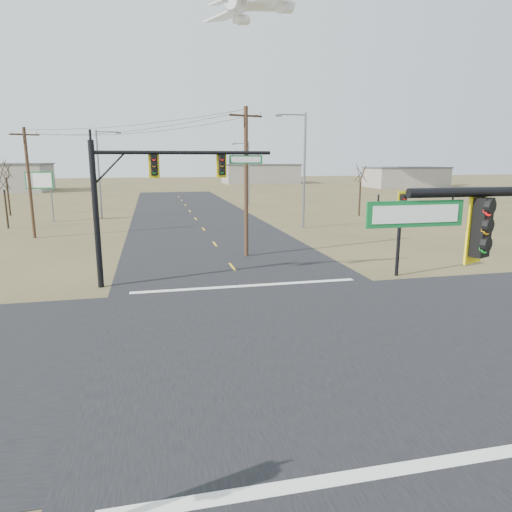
# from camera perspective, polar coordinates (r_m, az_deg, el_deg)

# --- Properties ---
(ground) EXTENTS (320.00, 320.00, 0.00)m
(ground) POSITION_cam_1_polar(r_m,az_deg,el_deg) (17.27, 3.96, -10.43)
(ground) COLOR brown
(ground) RESTS_ON ground
(road_ew) EXTENTS (160.00, 14.00, 0.02)m
(road_ew) POSITION_cam_1_polar(r_m,az_deg,el_deg) (17.26, 3.96, -10.40)
(road_ew) COLOR black
(road_ew) RESTS_ON ground
(road_ns) EXTENTS (14.00, 160.00, 0.02)m
(road_ns) POSITION_cam_1_polar(r_m,az_deg,el_deg) (17.26, 3.96, -10.39)
(road_ns) COLOR black
(road_ns) RESTS_ON ground
(stop_bar_near) EXTENTS (12.00, 0.40, 0.01)m
(stop_bar_near) POSITION_cam_1_polar(r_m,az_deg,el_deg) (11.18, 16.16, -24.39)
(stop_bar_near) COLOR silver
(stop_bar_near) RESTS_ON road_ns
(stop_bar_far) EXTENTS (12.00, 0.40, 0.01)m
(stop_bar_far) POSITION_cam_1_polar(r_m,az_deg,el_deg) (24.15, -1.16, -3.74)
(stop_bar_far) COLOR silver
(stop_bar_far) RESTS_ON road_ns
(mast_arm_far) EXTENTS (9.28, 0.46, 7.52)m
(mast_arm_far) POSITION_cam_1_polar(r_m,az_deg,el_deg) (24.37, -12.83, 8.94)
(mast_arm_far) COLOR black
(mast_arm_far) RESTS_ON ground
(pedestal_signal_ne) EXTENTS (0.61, 0.54, 4.87)m
(pedestal_signal_ne) POSITION_cam_1_polar(r_m,az_deg,el_deg) (26.87, 17.71, 4.82)
(pedestal_signal_ne) COLOR black
(pedestal_signal_ne) RESTS_ON ground
(utility_pole_near) EXTENTS (2.36, 0.85, 9.96)m
(utility_pole_near) POSITION_cam_1_polar(r_m,az_deg,el_deg) (30.97, -1.25, 9.37)
(utility_pole_near) COLOR #47331E
(utility_pole_near) RESTS_ON ground
(utility_pole_far) EXTENTS (2.15, 0.86, 9.15)m
(utility_pole_far) POSITION_cam_1_polar(r_m,az_deg,el_deg) (42.85, -26.49, 8.33)
(utility_pole_far) COLOR #47331E
(utility_pole_far) RESTS_ON ground
(highway_sign) EXTENTS (2.81, 0.54, 5.31)m
(highway_sign) POSITION_cam_1_polar(r_m,az_deg,el_deg) (53.46, -25.42, 7.89)
(highway_sign) COLOR slate
(highway_sign) RESTS_ON ground
(streetlight_a) EXTENTS (3.03, 0.40, 10.82)m
(streetlight_a) POSITION_cam_1_polar(r_m,az_deg,el_deg) (44.39, 5.79, 11.29)
(streetlight_a) COLOR slate
(streetlight_a) RESTS_ON ground
(streetlight_b) EXTENTS (2.51, 0.24, 9.03)m
(streetlight_b) POSITION_cam_1_polar(r_m,az_deg,el_deg) (67.82, -1.10, 10.72)
(streetlight_b) COLOR slate
(streetlight_b) RESTS_ON ground
(streetlight_c) EXTENTS (2.72, 0.36, 9.73)m
(streetlight_c) POSITION_cam_1_polar(r_m,az_deg,el_deg) (54.27, -18.85, 10.19)
(streetlight_c) COLOR slate
(streetlight_c) RESTS_ON ground
(bare_tree_a) EXTENTS (2.94, 2.94, 5.85)m
(bare_tree_a) POSITION_cam_1_polar(r_m,az_deg,el_deg) (50.08, -29.07, 8.28)
(bare_tree_a) COLOR black
(bare_tree_a) RESTS_ON ground
(bare_tree_b) EXTENTS (3.57, 3.57, 6.89)m
(bare_tree_b) POSITION_cam_1_polar(r_m,az_deg,el_deg) (61.64, -28.86, 9.54)
(bare_tree_b) COLOR black
(bare_tree_b) RESTS_ON ground
(bare_tree_c) EXTENTS (2.77, 2.77, 6.41)m
(bare_tree_c) POSITION_cam_1_polar(r_m,az_deg,el_deg) (55.25, 12.98, 10.09)
(bare_tree_c) COLOR black
(bare_tree_c) RESTS_ON ground
(warehouse_mid) EXTENTS (20.00, 12.00, 5.00)m
(warehouse_mid) POSITION_cam_1_polar(r_m,az_deg,el_deg) (128.80, 0.54, 10.18)
(warehouse_mid) COLOR gray
(warehouse_mid) RESTS_ON ground
(warehouse_right) EXTENTS (18.00, 10.00, 4.50)m
(warehouse_right) POSITION_cam_1_polar(r_m,az_deg,el_deg) (116.76, 18.20, 9.29)
(warehouse_right) COLOR gray
(warehouse_right) RESTS_ON ground
(jet_airliner) EXTENTS (27.45, 27.17, 12.39)m
(jet_airliner) POSITION_cam_1_polar(r_m,az_deg,el_deg) (94.46, 0.83, 29.19)
(jet_airliner) COLOR white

